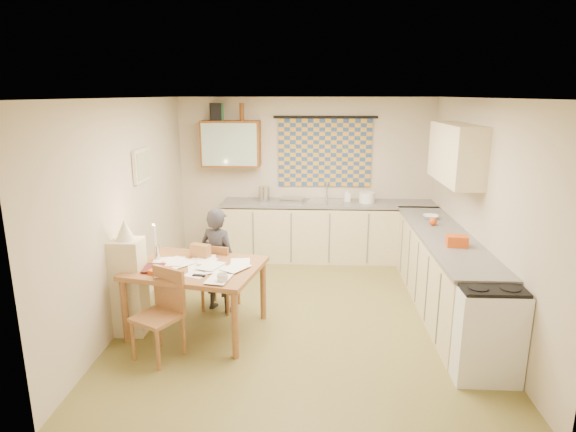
# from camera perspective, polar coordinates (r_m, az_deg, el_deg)

# --- Properties ---
(floor) EXTENTS (4.00, 4.50, 0.02)m
(floor) POSITION_cam_1_polar(r_m,az_deg,el_deg) (5.90, 1.62, -11.36)
(floor) COLOR olive
(floor) RESTS_ON ground
(ceiling) EXTENTS (4.00, 4.50, 0.02)m
(ceiling) POSITION_cam_1_polar(r_m,az_deg,el_deg) (5.32, 1.82, 13.91)
(ceiling) COLOR white
(ceiling) RESTS_ON floor
(wall_back) EXTENTS (4.00, 0.02, 2.50)m
(wall_back) POSITION_cam_1_polar(r_m,az_deg,el_deg) (7.69, 2.07, 4.58)
(wall_back) COLOR beige
(wall_back) RESTS_ON floor
(wall_front) EXTENTS (4.00, 0.02, 2.50)m
(wall_front) POSITION_cam_1_polar(r_m,az_deg,el_deg) (3.32, 0.89, -8.60)
(wall_front) COLOR beige
(wall_front) RESTS_ON floor
(wall_left) EXTENTS (0.02, 4.50, 2.50)m
(wall_left) POSITION_cam_1_polar(r_m,az_deg,el_deg) (5.87, -18.31, 0.81)
(wall_left) COLOR beige
(wall_left) RESTS_ON floor
(wall_right) EXTENTS (0.02, 4.50, 2.50)m
(wall_right) POSITION_cam_1_polar(r_m,az_deg,el_deg) (5.80, 22.00, 0.33)
(wall_right) COLOR beige
(wall_right) RESTS_ON floor
(window_blind) EXTENTS (1.45, 0.03, 1.05)m
(window_blind) POSITION_cam_1_polar(r_m,az_deg,el_deg) (7.60, 4.38, 7.48)
(window_blind) COLOR navy
(window_blind) RESTS_ON wall_back
(curtain_rod) EXTENTS (1.60, 0.04, 0.04)m
(curtain_rod) POSITION_cam_1_polar(r_m,az_deg,el_deg) (7.53, 4.46, 11.62)
(curtain_rod) COLOR black
(curtain_rod) RESTS_ON wall_back
(wall_cabinet) EXTENTS (0.90, 0.34, 0.70)m
(wall_cabinet) POSITION_cam_1_polar(r_m,az_deg,el_deg) (7.54, -6.78, 8.52)
(wall_cabinet) COLOR #60310E
(wall_cabinet) RESTS_ON wall_back
(wall_cabinet_glass) EXTENTS (0.84, 0.02, 0.64)m
(wall_cabinet_glass) POSITION_cam_1_polar(r_m,az_deg,el_deg) (7.38, -7.00, 8.38)
(wall_cabinet_glass) COLOR #99B2A5
(wall_cabinet_glass) RESTS_ON wall_back
(upper_cabinet_right) EXTENTS (0.34, 1.30, 0.70)m
(upper_cabinet_right) POSITION_cam_1_polar(r_m,az_deg,el_deg) (6.16, 19.29, 7.02)
(upper_cabinet_right) COLOR #CEBA8A
(upper_cabinet_right) RESTS_ON wall_right
(framed_print) EXTENTS (0.04, 0.50, 0.40)m
(framed_print) POSITION_cam_1_polar(r_m,az_deg,el_deg) (6.14, -16.97, 5.77)
(framed_print) COLOR beige
(framed_print) RESTS_ON wall_left
(print_canvas) EXTENTS (0.01, 0.42, 0.32)m
(print_canvas) POSITION_cam_1_polar(r_m,az_deg,el_deg) (6.13, -16.75, 5.77)
(print_canvas) COLOR beige
(print_canvas) RESTS_ON wall_left
(counter_back) EXTENTS (3.30, 0.62, 0.92)m
(counter_back) POSITION_cam_1_polar(r_m,az_deg,el_deg) (7.57, 4.85, -1.82)
(counter_back) COLOR #CEBA8A
(counter_back) RESTS_ON floor
(counter_right) EXTENTS (0.62, 2.95, 0.92)m
(counter_right) POSITION_cam_1_polar(r_m,az_deg,el_deg) (6.17, 17.81, -6.27)
(counter_right) COLOR #CEBA8A
(counter_right) RESTS_ON floor
(stove) EXTENTS (0.58, 0.58, 0.90)m
(stove) POSITION_cam_1_polar(r_m,az_deg,el_deg) (4.88, 22.17, -12.24)
(stove) COLOR white
(stove) RESTS_ON floor
(sink) EXTENTS (0.62, 0.54, 0.10)m
(sink) POSITION_cam_1_polar(r_m,az_deg,el_deg) (7.46, 4.48, 1.35)
(sink) COLOR silver
(sink) RESTS_ON counter_back
(tap) EXTENTS (0.03, 0.03, 0.28)m
(tap) POSITION_cam_1_polar(r_m,az_deg,el_deg) (7.60, 4.64, 2.97)
(tap) COLOR silver
(tap) RESTS_ON counter_back
(dish_rack) EXTENTS (0.39, 0.35, 0.06)m
(dish_rack) POSITION_cam_1_polar(r_m,az_deg,el_deg) (7.45, 0.58, 1.92)
(dish_rack) COLOR silver
(dish_rack) RESTS_ON counter_back
(kettle) EXTENTS (0.23, 0.23, 0.24)m
(kettle) POSITION_cam_1_polar(r_m,az_deg,el_deg) (7.46, -2.84, 2.63)
(kettle) COLOR silver
(kettle) RESTS_ON counter_back
(mixing_bowl) EXTENTS (0.26, 0.26, 0.16)m
(mixing_bowl) POSITION_cam_1_polar(r_m,az_deg,el_deg) (7.48, 9.33, 2.17)
(mixing_bowl) COLOR white
(mixing_bowl) RESTS_ON counter_back
(soap_bottle) EXTENTS (0.12, 0.12, 0.20)m
(soap_bottle) POSITION_cam_1_polar(r_m,az_deg,el_deg) (7.50, 7.02, 2.43)
(soap_bottle) COLOR white
(soap_bottle) RESTS_ON counter_back
(bowl) EXTENTS (0.25, 0.25, 0.05)m
(bowl) POSITION_cam_1_polar(r_m,az_deg,el_deg) (6.71, 16.55, -0.10)
(bowl) COLOR white
(bowl) RESTS_ON counter_right
(orange_bag) EXTENTS (0.24, 0.18, 0.12)m
(orange_bag) POSITION_cam_1_polar(r_m,az_deg,el_deg) (5.59, 19.38, -2.80)
(orange_bag) COLOR #CD4912
(orange_bag) RESTS_ON counter_right
(fruit_orange) EXTENTS (0.10, 0.10, 0.10)m
(fruit_orange) POSITION_cam_1_polar(r_m,az_deg,el_deg) (6.38, 16.81, -0.63)
(fruit_orange) COLOR #CD4912
(fruit_orange) RESTS_ON counter_right
(speaker) EXTENTS (0.21, 0.24, 0.26)m
(speaker) POSITION_cam_1_polar(r_m,az_deg,el_deg) (7.55, -8.59, 12.12)
(speaker) COLOR black
(speaker) RESTS_ON wall_cabinet
(bottle_green) EXTENTS (0.08, 0.08, 0.26)m
(bottle_green) POSITION_cam_1_polar(r_m,az_deg,el_deg) (7.53, -7.90, 12.14)
(bottle_green) COLOR #195926
(bottle_green) RESTS_ON wall_cabinet
(bottle_brown) EXTENTS (0.08, 0.08, 0.26)m
(bottle_brown) POSITION_cam_1_polar(r_m,az_deg,el_deg) (7.48, -5.51, 12.19)
(bottle_brown) COLOR #60310E
(bottle_brown) RESTS_ON wall_cabinet
(dining_table) EXTENTS (1.52, 1.28, 0.75)m
(dining_table) POSITION_cam_1_polar(r_m,az_deg,el_deg) (5.42, -10.67, -9.50)
(dining_table) COLOR brown
(dining_table) RESTS_ON floor
(chair_far) EXTENTS (0.46, 0.46, 0.84)m
(chair_far) POSITION_cam_1_polar(r_m,az_deg,el_deg) (5.94, -8.04, -8.47)
(chair_far) COLOR brown
(chair_far) RESTS_ON floor
(chair_near) EXTENTS (0.54, 0.54, 0.88)m
(chair_near) POSITION_cam_1_polar(r_m,az_deg,el_deg) (5.04, -14.98, -13.03)
(chair_near) COLOR brown
(chair_near) RESTS_ON floor
(person) EXTENTS (0.68, 0.64, 1.27)m
(person) POSITION_cam_1_polar(r_m,az_deg,el_deg) (5.77, -8.26, -5.19)
(person) COLOR black
(person) RESTS_ON floor
(shelf_stand) EXTENTS (0.32, 0.30, 1.06)m
(shelf_stand) POSITION_cam_1_polar(r_m,az_deg,el_deg) (5.49, -18.26, -7.99)
(shelf_stand) COLOR #CEBA8A
(shelf_stand) RESTS_ON floor
(lampshade) EXTENTS (0.20, 0.20, 0.22)m
(lampshade) POSITION_cam_1_polar(r_m,az_deg,el_deg) (5.29, -18.79, -1.55)
(lampshade) COLOR beige
(lampshade) RESTS_ON shelf_stand
(letter_rack) EXTENTS (0.24, 0.18, 0.16)m
(letter_rack) POSITION_cam_1_polar(r_m,az_deg,el_deg) (5.50, -10.33, -4.13)
(letter_rack) COLOR brown
(letter_rack) RESTS_ON dining_table
(mug) EXTENTS (0.16, 0.16, 0.09)m
(mug) POSITION_cam_1_polar(r_m,az_deg,el_deg) (4.78, -7.77, -7.30)
(mug) COLOR white
(mug) RESTS_ON dining_table
(magazine) EXTENTS (0.24, 0.30, 0.03)m
(magazine) POSITION_cam_1_polar(r_m,az_deg,el_deg) (5.30, -16.73, -5.96)
(magazine) COLOR maroon
(magazine) RESTS_ON dining_table
(book) EXTENTS (0.28, 0.32, 0.02)m
(book) POSITION_cam_1_polar(r_m,az_deg,el_deg) (5.37, -15.11, -5.65)
(book) COLOR #CD4912
(book) RESTS_ON dining_table
(orange_box) EXTENTS (0.14, 0.12, 0.04)m
(orange_box) POSITION_cam_1_polar(r_m,az_deg,el_deg) (5.15, -15.57, -6.41)
(orange_box) COLOR #CD4912
(orange_box) RESTS_ON dining_table
(eyeglasses) EXTENTS (0.13, 0.06, 0.02)m
(eyeglasses) POSITION_cam_1_polar(r_m,az_deg,el_deg) (4.99, -10.52, -6.95)
(eyeglasses) COLOR black
(eyeglasses) RESTS_ON dining_table
(candle_holder) EXTENTS (0.07, 0.07, 0.18)m
(candle_holder) POSITION_cam_1_polar(r_m,az_deg,el_deg) (5.52, -15.26, -4.22)
(candle_holder) COLOR silver
(candle_holder) RESTS_ON dining_table
(candle) EXTENTS (0.03, 0.03, 0.22)m
(candle) POSITION_cam_1_polar(r_m,az_deg,el_deg) (5.48, -15.50, -2.18)
(candle) COLOR white
(candle) RESTS_ON dining_table
(candle_flame) EXTENTS (0.02, 0.02, 0.02)m
(candle_flame) POSITION_cam_1_polar(r_m,az_deg,el_deg) (5.42, -15.69, -1.02)
(candle_flame) COLOR #FFCC66
(candle_flame) RESTS_ON dining_table
(papers) EXTENTS (1.12, 0.93, 0.02)m
(papers) POSITION_cam_1_polar(r_m,az_deg,el_deg) (5.26, -10.53, -5.78)
(papers) COLOR white
(papers) RESTS_ON dining_table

